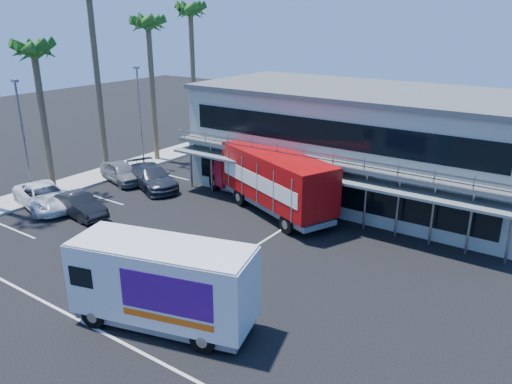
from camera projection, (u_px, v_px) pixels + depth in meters
The scene contains 15 objects.
ground at pixel (179, 264), 25.16m from camera, with size 120.00×120.00×0.00m, color black.
building at pixel (360, 143), 33.88m from camera, with size 22.40×12.00×7.30m.
curb_strip at pixel (88, 179), 37.83m from camera, with size 3.00×32.00×0.16m, color #A5A399.
palm_c at pixel (35, 58), 32.39m from camera, with size 2.80×2.80×10.75m.
palm_d at pixel (89, 1), 35.22m from camera, with size 2.80×2.80×14.75m.
palm_e at pixel (149, 32), 39.57m from camera, with size 2.80×2.80×12.25m.
palm_f at pixel (191, 19), 43.74m from camera, with size 2.80×2.80×13.25m.
light_pole_near at pixel (23, 136), 32.05m from camera, with size 0.50×0.25×8.09m.
light_pole_far at pixel (140, 112), 39.79m from camera, with size 0.50×0.25×8.09m.
red_truck at pixel (269, 178), 31.47m from camera, with size 11.68×7.00×3.90m.
white_van at pixel (163, 283), 19.62m from camera, with size 7.70×4.36×3.57m.
parked_car_b at pixel (79, 205), 30.95m from camera, with size 1.53×4.38×1.44m, color black.
parked_car_c at pixel (45, 196), 32.23m from camera, with size 2.58×5.60×1.56m, color white.
parked_car_d at pixel (152, 177), 35.96m from camera, with size 2.27×5.57×1.62m, color #272C35.
parked_car_e at pixel (122, 172), 37.18m from camera, with size 1.83×4.54×1.55m, color slate.
Camera 1 is at (16.00, -16.27, 11.86)m, focal length 35.00 mm.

